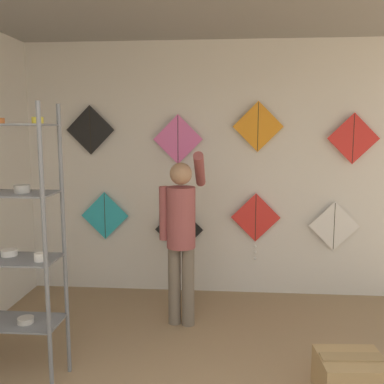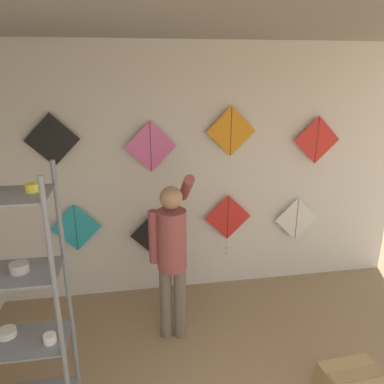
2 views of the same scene
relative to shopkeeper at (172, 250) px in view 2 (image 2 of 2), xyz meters
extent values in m
cube|color=silver|center=(0.31, 0.89, 0.47)|extent=(5.07, 0.06, 2.80)
cube|color=gray|center=(0.31, -0.86, 1.89)|extent=(5.07, 4.23, 0.04)
cylinder|color=slate|center=(-0.77, -1.22, 0.08)|extent=(0.03, 0.03, 2.02)
cylinder|color=slate|center=(-0.77, -0.89, 0.08)|extent=(0.03, 0.03, 2.02)
cylinder|color=white|center=(-1.15, -0.99, 0.03)|extent=(0.12, 0.12, 0.04)
cylinder|color=white|center=(-0.87, -1.10, 0.04)|extent=(0.08, 0.08, 0.06)
cylinder|color=#B2ADA3|center=(-0.99, -1.05, 0.51)|extent=(0.11, 0.11, 0.05)
cylinder|color=yellow|center=(-0.87, -1.03, 0.98)|extent=(0.08, 0.08, 0.05)
cylinder|color=#726656|center=(-0.07, 0.00, -0.55)|extent=(0.12, 0.12, 0.76)
cylinder|color=#726656|center=(0.07, -0.02, -0.55)|extent=(0.12, 0.12, 0.76)
cylinder|color=#9E4C4C|center=(0.00, -0.01, 0.11)|extent=(0.27, 0.27, 0.57)
sphere|color=tan|center=(0.00, -0.01, 0.52)|extent=(0.21, 0.21, 0.21)
cylinder|color=#9E4C4C|center=(-0.16, 0.01, 0.14)|extent=(0.09, 0.09, 0.50)
cylinder|color=#9E4C4C|center=(0.16, 0.17, 0.54)|extent=(0.09, 0.47, 0.37)
cube|color=#A08052|center=(1.29, -1.04, -0.64)|extent=(0.43, 0.14, 0.01)
cube|color=#28B2C6|center=(-0.96, 0.80, -0.05)|extent=(0.54, 0.01, 0.54)
cylinder|color=black|center=(-0.96, 0.80, -0.05)|extent=(0.01, 0.01, 0.52)
cube|color=black|center=(-0.11, 0.80, -0.20)|extent=(0.54, 0.01, 0.54)
cylinder|color=black|center=(-0.11, 0.80, -0.20)|extent=(0.01, 0.01, 0.52)
cube|color=red|center=(0.74, 0.80, -0.04)|extent=(0.54, 0.01, 0.54)
cylinder|color=black|center=(0.74, 0.80, -0.04)|extent=(0.01, 0.01, 0.52)
sphere|color=white|center=(0.74, 0.79, -0.37)|extent=(0.04, 0.04, 0.04)
sphere|color=white|center=(0.74, 0.79, -0.44)|extent=(0.04, 0.04, 0.04)
sphere|color=white|center=(0.74, 0.79, -0.51)|extent=(0.04, 0.04, 0.04)
cube|color=white|center=(1.59, 0.80, -0.13)|extent=(0.54, 0.01, 0.54)
cylinder|color=black|center=(1.59, 0.80, -0.13)|extent=(0.01, 0.01, 0.52)
cube|color=black|center=(-1.09, 0.80, 0.91)|extent=(0.54, 0.01, 0.54)
cylinder|color=black|center=(-1.09, 0.80, 0.91)|extent=(0.01, 0.01, 0.52)
cube|color=pink|center=(-0.12, 0.80, 0.81)|extent=(0.54, 0.01, 0.54)
cylinder|color=black|center=(-0.12, 0.80, 0.81)|extent=(0.01, 0.01, 0.52)
cube|color=orange|center=(0.75, 0.80, 0.95)|extent=(0.54, 0.01, 0.54)
cylinder|color=black|center=(0.75, 0.80, 0.95)|extent=(0.01, 0.01, 0.52)
cube|color=red|center=(1.75, 0.80, 0.82)|extent=(0.54, 0.01, 0.54)
cylinder|color=black|center=(1.75, 0.80, 0.82)|extent=(0.01, 0.01, 0.52)
camera|label=1|loc=(0.41, -3.87, 0.91)|focal=40.00mm
camera|label=2|loc=(-0.33, -3.08, 1.59)|focal=35.00mm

